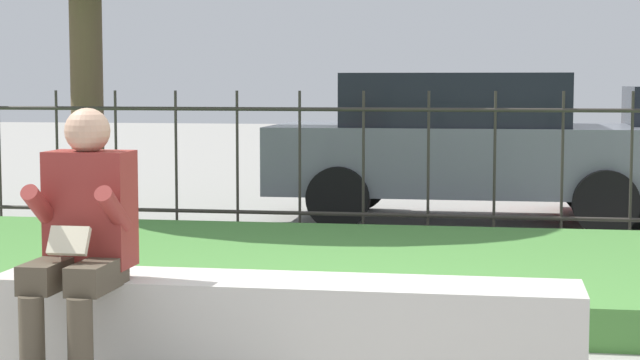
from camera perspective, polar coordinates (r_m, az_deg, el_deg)
stone_bench at (r=5.06m, az=-1.99°, el=-8.18°), size 2.76×0.46×0.47m
person_seated_reader at (r=4.97m, az=-12.60°, el=-2.85°), size 0.42×0.73×1.26m
grass_berm at (r=7.21m, az=2.57°, el=-4.89°), size 10.77×3.04×0.23m
iron_fence at (r=9.01m, az=4.06°, el=0.81°), size 8.77×0.03×1.31m
car_parked_center at (r=10.70m, az=7.88°, el=1.89°), size 3.94×1.84×1.47m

